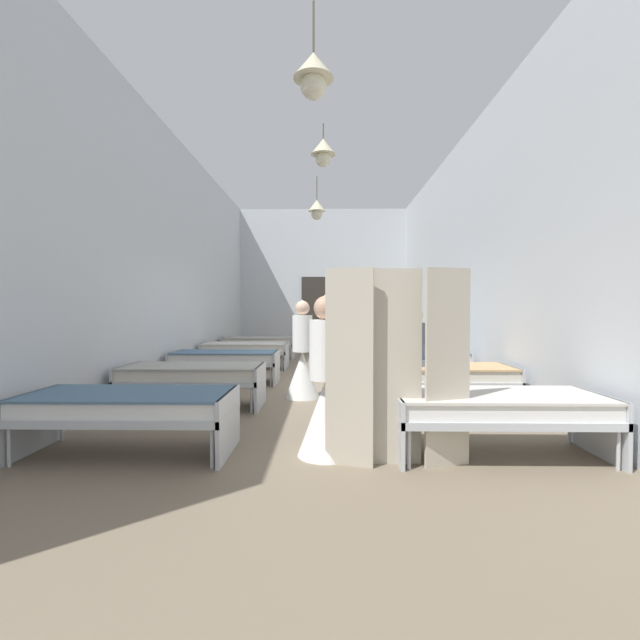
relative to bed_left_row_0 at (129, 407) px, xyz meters
name	(u,v)px	position (x,y,z in m)	size (l,w,h in m)	color
ground_plane	(319,386)	(1.70, 3.80, -0.49)	(6.10, 13.70, 0.10)	#7A6B56
room_shell	(320,262)	(1.70, 5.05, 1.89)	(5.90, 13.30, 4.65)	silver
bed_left_row_0	(129,407)	(0.00, 0.00, 0.00)	(1.90, 0.84, 0.57)	#B7BCC1
bed_right_row_0	(497,408)	(3.40, 0.00, 0.00)	(1.90, 0.84, 0.57)	#B7BCC1
bed_left_row_1	(193,375)	(0.00, 1.90, 0.00)	(1.90, 0.84, 0.57)	#B7BCC1
bed_right_row_1	(441,376)	(3.40, 1.90, 0.00)	(1.90, 0.84, 0.57)	#B7BCC1
bed_left_row_2	(226,359)	(0.00, 3.80, 0.00)	(1.90, 0.84, 0.57)	#B7BCC1
bed_right_row_2	(413,359)	(3.40, 3.80, 0.00)	(1.90, 0.84, 0.57)	#B7BCC1
bed_left_row_3	(245,349)	(0.00, 5.70, 0.00)	(1.90, 0.84, 0.57)	#B7BCC1
bed_right_row_3	(396,349)	(3.40, 5.70, 0.00)	(1.90, 0.84, 0.57)	#B7BCC1
bed_left_row_4	(259,342)	(0.00, 7.60, 0.00)	(1.90, 0.84, 0.57)	#B7BCC1
bed_right_row_4	(385,342)	(3.40, 7.60, 0.00)	(1.90, 0.84, 0.57)	#B7BCC1
nurse_near_aisle	(302,363)	(1.47, 2.53, 0.09)	(0.52, 0.52, 1.49)	white
nurse_mid_aisle	(326,398)	(1.83, -0.02, 0.09)	(0.52, 0.52, 1.49)	white
patient_seated_primary	(415,344)	(3.05, 1.98, 0.43)	(0.44, 0.44, 0.80)	#515B70
privacy_screen	(398,367)	(2.45, -0.26, 0.41)	(1.25, 0.16, 1.70)	#BCB29E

